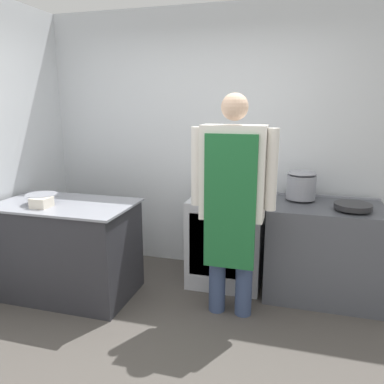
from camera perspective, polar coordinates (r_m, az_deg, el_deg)
name	(u,v)px	position (r m, az deg, el deg)	size (l,w,h in m)	color
ground_plane	(145,367)	(2.83, -7.23, -24.88)	(14.00, 14.00, 0.00)	#4C4742
wall_back	(208,143)	(3.97, 2.47, 7.53)	(8.00, 0.05, 2.70)	silver
wall_left	(13,146)	(4.07, -25.67, 6.39)	(0.05, 8.00, 2.70)	silver
prep_counter	(68,249)	(3.68, -18.33, -8.23)	(1.24, 0.73, 0.88)	#2D2D33
stove	(323,251)	(3.68, 19.29, -8.43)	(1.01, 0.69, 0.88)	#4C4F56
fridge_unit	(227,240)	(3.76, 5.34, -7.24)	(0.70, 0.65, 0.86)	silver
person_cook	(232,193)	(3.00, 6.18, -0.13)	(0.69, 0.24, 1.83)	#38476B
mixing_bowl	(42,199)	(3.59, -21.93, -0.99)	(0.28, 0.28, 0.09)	gray
plastic_tub	(42,202)	(3.48, -21.95, -1.48)	(0.15, 0.15, 0.09)	silver
stock_pot	(301,185)	(3.62, 16.31, 1.07)	(0.27, 0.27, 0.26)	gray
saute_pan	(353,206)	(3.44, 23.32, -1.99)	(0.31, 0.31, 0.04)	#262628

